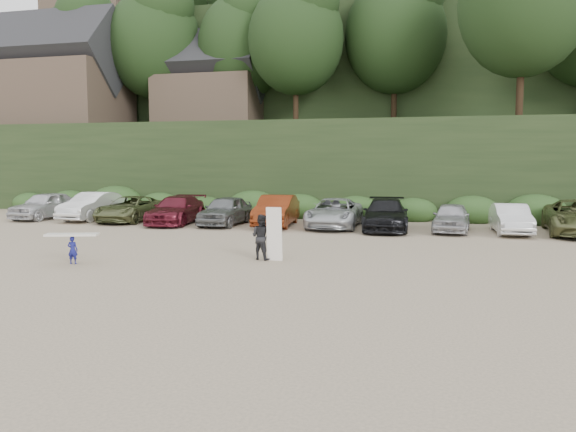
# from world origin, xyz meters

# --- Properties ---
(ground) EXTENTS (120.00, 120.00, 0.00)m
(ground) POSITION_xyz_m (0.00, 0.00, 0.00)
(ground) COLOR tan
(ground) RESTS_ON ground
(hillside_backdrop) EXTENTS (90.00, 41.50, 28.00)m
(hillside_backdrop) POSITION_xyz_m (-0.26, 35.93, 11.22)
(hillside_backdrop) COLOR black
(hillside_backdrop) RESTS_ON ground
(parked_cars) EXTENTS (39.45, 6.40, 1.65)m
(parked_cars) POSITION_xyz_m (1.43, 10.09, 0.78)
(parked_cars) COLOR silver
(parked_cars) RESTS_ON ground
(child_surfer) EXTENTS (1.81, 1.00, 1.05)m
(child_surfer) POSITION_xyz_m (-6.57, -2.16, 0.71)
(child_surfer) COLOR navy
(child_surfer) RESTS_ON ground
(adult_surfer) EXTENTS (1.27, 0.83, 1.91)m
(adult_surfer) POSITION_xyz_m (-0.51, 0.24, 0.82)
(adult_surfer) COLOR black
(adult_surfer) RESTS_ON ground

